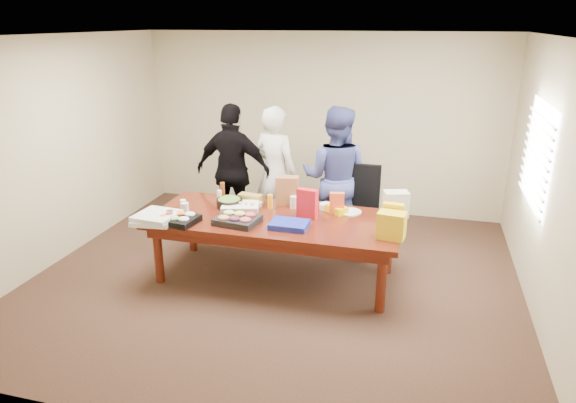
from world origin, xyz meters
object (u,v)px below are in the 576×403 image
(conference_table, at_px, (275,248))
(person_center, at_px, (275,174))
(person_right, at_px, (335,178))
(office_chair, at_px, (359,214))
(sheet_cake, at_px, (240,207))
(salad_bowl, at_px, (229,203))

(conference_table, relative_size, person_center, 1.54)
(conference_table, bearing_deg, person_right, 67.09)
(office_chair, distance_m, sheet_cake, 1.53)
(office_chair, relative_size, salad_bowl, 3.49)
(sheet_cake, xyz_separation_m, salad_bowl, (-0.16, 0.06, 0.01))
(person_center, distance_m, person_right, 0.81)
(office_chair, relative_size, sheet_cake, 2.55)
(office_chair, bearing_deg, person_center, 168.04)
(office_chair, height_order, person_center, person_center)
(person_right, distance_m, sheet_cake, 1.38)
(salad_bowl, bearing_deg, person_center, 73.75)
(person_center, bearing_deg, salad_bowl, 93.15)
(sheet_cake, bearing_deg, salad_bowl, 144.27)
(sheet_cake, relative_size, salad_bowl, 1.37)
(person_right, bearing_deg, salad_bowl, 43.86)
(sheet_cake, bearing_deg, person_right, 32.79)
(office_chair, xyz_separation_m, person_center, (-1.17, 0.26, 0.37))
(sheet_cake, height_order, salad_bowl, salad_bowl)
(office_chair, relative_size, person_center, 0.60)
(conference_table, bearing_deg, person_center, 106.07)
(office_chair, height_order, person_right, person_right)
(conference_table, height_order, office_chair, office_chair)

